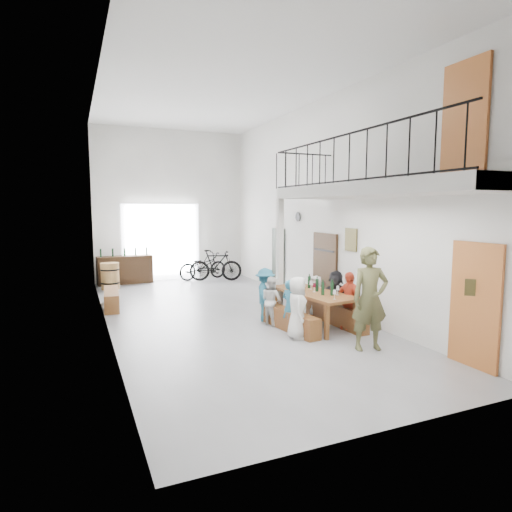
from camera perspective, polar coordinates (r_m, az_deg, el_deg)
name	(u,v)px	position (r m, az deg, el deg)	size (l,w,h in m)	color
floor	(224,315)	(10.74, -4.23, -7.90)	(12.00, 12.00, 0.00)	slate
room_walls	(223,170)	(10.45, -4.40, 11.35)	(12.00, 12.00, 12.00)	white
gateway_portal	(161,242)	(16.11, -12.51, 1.80)	(2.80, 0.08, 2.80)	white
right_wall_decor	(362,248)	(10.06, 13.99, 1.03)	(0.07, 8.28, 5.07)	#AD5D27
balcony	(374,192)	(8.59, 15.44, 8.26)	(1.52, 5.62, 4.00)	silver
tasting_table	(313,295)	(9.71, 7.64, -5.21)	(1.15, 2.30, 0.79)	brown
bench_inner	(289,320)	(9.45, 4.44, -8.51)	(0.31, 1.91, 0.44)	brown
bench_wall	(335,314)	(10.06, 10.52, -7.56)	(0.27, 2.09, 0.48)	brown
tableware	(323,287)	(9.55, 8.94, -4.04)	(0.40, 1.37, 0.35)	black
side_bench	(112,299)	(12.10, -18.69, -5.45)	(0.36, 1.67, 0.47)	brown
oak_barrel	(110,276)	(14.81, -18.87, -2.54)	(0.59, 0.59, 0.87)	brown
serving_counter	(125,270)	(15.73, -17.07, -1.77)	(1.86, 0.52, 0.98)	#3D2612
counter_bottles	(124,252)	(15.67, -17.15, 0.53)	(1.62, 0.17, 0.28)	black
guest_left_a	(297,308)	(8.79, 5.54, -6.87)	(0.62, 0.40, 1.27)	silver
guest_left_b	(290,306)	(9.28, 4.53, -6.61)	(0.41, 0.27, 1.13)	#25647D
guest_left_c	(272,301)	(9.80, 2.12, -5.96)	(0.54, 0.42, 1.11)	silver
guest_left_d	(265,295)	(10.09, 1.23, -5.16)	(0.81, 0.47, 1.26)	#25647D
guest_right_a	(349,301)	(9.59, 12.26, -5.86)	(0.75, 0.31, 1.28)	#C23B21
guest_right_b	(335,297)	(10.07, 10.53, -5.38)	(1.14, 0.36, 1.23)	black
guest_right_c	(316,296)	(10.64, 7.97, -5.29)	(0.49, 0.32, 1.01)	silver
host_standing	(370,299)	(8.28, 14.94, -5.53)	(0.71, 0.46, 1.94)	#4F4F2C
potted_plant	(307,297)	(11.86, 6.76, -5.41)	(0.42, 0.36, 0.46)	#1D521A
bicycle_near	(203,266)	(16.06, -7.11, -1.34)	(0.67, 1.91, 1.00)	black
bicycle_far	(216,265)	(15.68, -5.42, -1.24)	(0.54, 1.90, 1.14)	black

